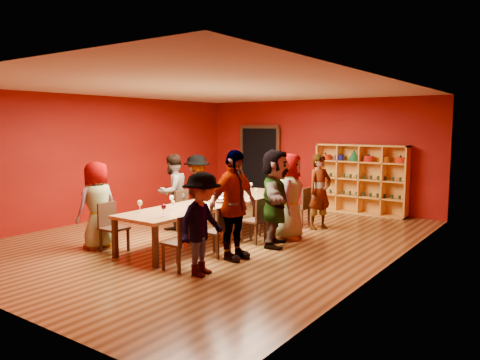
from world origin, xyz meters
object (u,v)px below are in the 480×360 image
Objects in this scene: chair_person_right_3 at (274,213)px; person_left_0 at (97,205)px; shelving_unit at (361,176)px; wine_bottle at (271,187)px; person_right_3 at (290,196)px; chair_person_left_2 at (186,209)px; person_right_2 at (275,198)px; spittoon_bowl at (222,199)px; tasting_table at (216,204)px; chair_person_right_2 at (257,218)px; chair_person_left_0 at (111,224)px; chair_person_right_0 at (182,239)px; person_right_4 at (320,192)px; person_right_1 at (234,205)px; person_left_2 at (173,192)px; person_left_3 at (197,189)px; chair_person_right_4 at (302,205)px; person_right_0 at (202,224)px; chair_person_right_1 at (220,229)px; chair_person_left_3 at (210,203)px.

person_left_0 is at bearing -129.09° from chair_person_right_3.
wine_bottle is (-1.26, -2.40, -0.12)m from shelving_unit.
person_right_3 is (0.35, -0.00, 0.37)m from chair_person_right_3.
chair_person_left_2 is 1.00× the size of chair_person_right_3.
spittoon_bowl is at bearing 74.99° from person_right_2.
tasting_table is 15.58× the size of wine_bottle.
chair_person_right_2 is 0.81m from spittoon_bowl.
person_left_0 is 4.08m from wine_bottle.
chair_person_right_0 is (1.82, -0.09, 0.00)m from chair_person_left_0.
tasting_table is 2.41m from person_right_4.
person_right_1 is 2.11× the size of chair_person_right_3.
person_left_2 is 0.85m from person_left_3.
person_right_3 is 1.95× the size of chair_person_right_4.
chair_person_right_0 is 0.51× the size of person_right_3.
chair_person_right_4 is 3.08× the size of wine_bottle.
chair_person_right_0 is 0.51m from person_right_0.
chair_person_right_1 is at bearing 63.31° from person_left_2.
person_left_0 reaches higher than wine_bottle.
spittoon_bowl is at bearing -131.02° from chair_person_right_3.
chair_person_right_3 is (0.91, 0.80, -0.20)m from tasting_table.
shelving_unit is 1.50× the size of person_left_3.
chair_person_right_4 is (1.82, 3.91, 0.00)m from chair_person_left_0.
tasting_table is 1.35m from person_right_2.
person_right_0 is at bearing -60.01° from spittoon_bowl.
person_right_2 is (2.23, 2.05, 0.43)m from chair_person_left_0.
chair_person_right_0 reaches higher than tasting_table.
person_left_3 is (-0.02, 2.85, -0.01)m from person_left_0.
person_right_2 is (0.41, 2.14, 0.43)m from chair_person_right_0.
person_left_3 is 0.85× the size of person_right_1.
person_right_3 is at bearing 17.90° from chair_person_left_2.
wine_bottle is (-1.19, 3.91, 0.07)m from person_right_0.
chair_person_right_4 is 0.54× the size of person_right_4.
chair_person_right_1 is at bearing 47.17° from person_left_3.
person_left_0 is 1.83× the size of chair_person_left_3.
person_left_2 reaches higher than chair_person_right_2.
chair_person_right_2 is at bearing 5.60° from person_right_0.
chair_person_right_0 is 1.00× the size of chair_person_right_1.
person_left_0 is 3.02m from chair_person_right_2.
person_right_4 reaches higher than tasting_table.
person_right_3 is at bearing 85.74° from person_left_3.
shelving_unit reaches higher than tasting_table.
person_right_3 reaches higher than chair_person_left_2.
chair_person_right_4 is (1.82, 1.06, 0.00)m from chair_person_left_3.
tasting_table is 14.64× the size of spittoon_bowl.
tasting_table is 0.94m from chair_person_right_2.
chair_person_right_4 is (-0.42, 4.00, -0.30)m from person_right_0.
person_left_3 is (-1.31, 0.94, 0.10)m from tasting_table.
person_left_3 is (-0.02, 0.84, -0.03)m from person_left_2.
chair_person_left_2 is 1.95m from chair_person_right_3.
person_left_0 is at bearing -0.72° from person_left_3.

